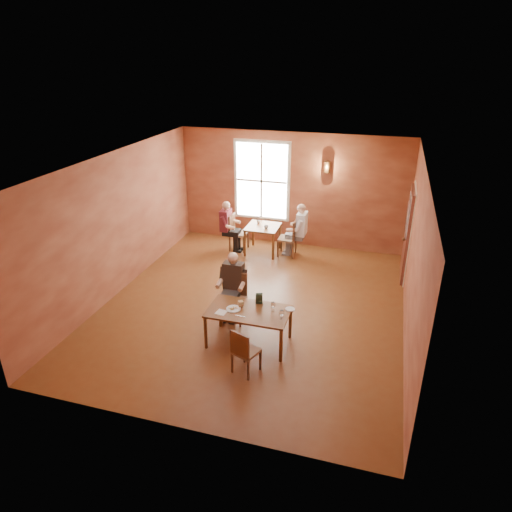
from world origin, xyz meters
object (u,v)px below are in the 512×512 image
(chair_empty, at_px, (246,350))
(chair_diner_maroon, at_px, (239,232))
(main_table, at_px, (249,327))
(diner_white, at_px, (289,231))
(chair_diner_white, at_px, (287,238))
(diner_main, at_px, (233,292))
(diner_maroon, at_px, (238,227))
(chair_diner_main, at_px, (234,299))
(second_table, at_px, (263,239))

(chair_empty, relative_size, chair_diner_maroon, 0.86)
(main_table, distance_m, diner_white, 3.99)
(chair_diner_white, relative_size, chair_diner_maroon, 1.01)
(main_table, bearing_deg, diner_main, 128.88)
(diner_white, distance_m, diner_maroon, 1.36)
(diner_white, relative_size, chair_diner_maroon, 1.39)
(chair_diner_main, distance_m, diner_white, 3.35)
(chair_diner_white, bearing_deg, chair_diner_main, 174.79)
(main_table, distance_m, diner_main, 0.85)
(chair_empty, xyz_separation_m, diner_maroon, (-1.73, 4.75, 0.23))
(chair_diner_white, bearing_deg, chair_empty, -175.24)
(chair_diner_maroon, bearing_deg, main_table, 20.64)
(diner_maroon, bearing_deg, main_table, 21.01)
(chair_empty, xyz_separation_m, second_table, (-1.05, 4.75, -0.05))
(chair_diner_main, bearing_deg, diner_main, 90.00)
(chair_diner_main, xyz_separation_m, diner_white, (0.33, 3.32, 0.19))
(diner_main, height_order, chair_diner_maroon, diner_main)
(diner_main, distance_m, chair_diner_white, 3.37)
(second_table, xyz_separation_m, diner_white, (0.68, 0.00, 0.30))
(second_table, distance_m, chair_diner_maroon, 0.66)
(main_table, height_order, chair_diner_main, chair_diner_main)
(main_table, relative_size, chair_diner_maroon, 1.50)
(second_table, height_order, chair_diner_white, chair_diner_white)
(chair_empty, relative_size, diner_maroon, 0.65)
(diner_white, xyz_separation_m, diner_maroon, (-1.36, 0.00, -0.02))
(chair_empty, height_order, diner_white, diner_white)
(chair_diner_main, bearing_deg, chair_diner_white, -95.21)
(main_table, distance_m, second_table, 4.06)
(main_table, xyz_separation_m, diner_maroon, (-1.53, 3.97, 0.30))
(chair_empty, height_order, chair_diner_white, chair_diner_white)
(chair_diner_main, distance_m, second_table, 3.34)
(diner_main, distance_m, diner_white, 3.37)
(chair_diner_maroon, distance_m, diner_maroon, 0.16)
(diner_main, xyz_separation_m, chair_empty, (0.70, -1.40, -0.23))
(chair_diner_white, bearing_deg, chair_diner_maroon, 90.00)
(chair_diner_maroon, relative_size, diner_maroon, 0.75)
(chair_empty, bearing_deg, main_table, 124.55)
(chair_diner_white, bearing_deg, diner_main, 174.84)
(main_table, bearing_deg, diner_maroon, 111.01)
(main_table, xyz_separation_m, diner_white, (-0.17, 3.97, 0.33))
(second_table, bearing_deg, diner_main, -84.10)
(chair_diner_main, xyz_separation_m, chair_diner_white, (0.30, 3.32, 0.01))
(chair_diner_main, relative_size, second_table, 1.16)
(chair_diner_white, height_order, chair_diner_maroon, chair_diner_white)
(diner_main, relative_size, chair_diner_maroon, 1.34)
(chair_empty, bearing_deg, chair_diner_main, 136.28)
(chair_diner_main, bearing_deg, second_table, -84.04)
(diner_main, relative_size, chair_diner_white, 1.33)
(chair_empty, distance_m, diner_maroon, 5.06)
(main_table, distance_m, chair_diner_maroon, 4.25)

